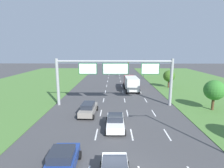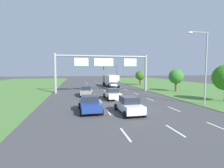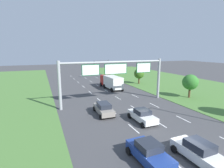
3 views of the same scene
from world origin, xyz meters
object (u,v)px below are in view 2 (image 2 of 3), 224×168
(car_mid_lane, at_px, (90,104))
(street_lamp, at_px, (203,61))
(roadside_tree_far, at_px, (140,76))
(car_near_red, at_px, (86,91))
(car_far_ahead, at_px, (112,94))
(sign_gantry, at_px, (104,65))
(car_lead_silver, at_px, (129,105))
(box_truck, at_px, (111,80))
(roadside_tree_mid, at_px, (176,77))
(traffic_light_mast, at_px, (111,71))

(car_mid_lane, relative_size, street_lamp, 0.49)
(street_lamp, xyz_separation_m, roadside_tree_far, (2.49, 26.84, -2.49))
(car_near_red, relative_size, car_far_ahead, 1.06)
(sign_gantry, bearing_deg, car_far_ahead, -90.08)
(car_lead_silver, relative_size, box_truck, 0.57)
(roadside_tree_mid, bearing_deg, car_lead_silver, -133.82)
(car_near_red, bearing_deg, roadside_tree_far, 50.28)
(sign_gantry, height_order, street_lamp, street_lamp)
(street_lamp, distance_m, roadside_tree_mid, 12.88)
(sign_gantry, height_order, traffic_light_mast, sign_gantry)
(roadside_tree_far, bearing_deg, street_lamp, -95.31)
(car_near_red, relative_size, traffic_light_mast, 0.80)
(roadside_tree_far, bearing_deg, car_far_ahead, -119.87)
(sign_gantry, bearing_deg, car_lead_silver, -90.29)
(car_far_ahead, bearing_deg, box_truck, 79.53)
(car_near_red, height_order, box_truck, box_truck)
(sign_gantry, relative_size, roadside_tree_mid, 4.08)
(car_lead_silver, relative_size, roadside_tree_far, 1.12)
(box_truck, distance_m, street_lamp, 25.28)
(car_lead_silver, relative_size, car_mid_lane, 1.04)
(box_truck, bearing_deg, car_mid_lane, -107.72)
(car_mid_lane, relative_size, roadside_tree_far, 1.08)
(car_mid_lane, xyz_separation_m, roadside_tree_mid, (17.12, 12.77, 2.05))
(box_truck, height_order, roadside_tree_far, roadside_tree_far)
(traffic_light_mast, relative_size, roadside_tree_mid, 1.32)
(roadside_tree_mid, height_order, roadside_tree_far, roadside_tree_mid)
(car_far_ahead, bearing_deg, roadside_tree_mid, 23.75)
(street_lamp, bearing_deg, traffic_light_mast, 94.35)
(box_truck, bearing_deg, car_far_ahead, -102.51)
(street_lamp, height_order, roadside_tree_mid, street_lamp)
(car_near_red, bearing_deg, car_lead_silver, -71.70)
(car_mid_lane, distance_m, roadside_tree_far, 31.74)
(car_lead_silver, distance_m, roadside_tree_far, 31.37)
(car_near_red, xyz_separation_m, roadside_tree_mid, (16.91, 1.92, 2.03))
(car_lead_silver, height_order, car_mid_lane, car_lead_silver)
(street_lamp, bearing_deg, car_near_red, 141.89)
(box_truck, relative_size, street_lamp, 0.90)
(car_mid_lane, bearing_deg, sign_gantry, 74.71)
(sign_gantry, xyz_separation_m, traffic_light_mast, (6.45, 24.92, -1.08))
(car_lead_silver, bearing_deg, car_mid_lane, 158.64)
(box_truck, bearing_deg, street_lamp, -78.04)
(car_lead_silver, xyz_separation_m, street_lamp, (9.51, 2.09, 4.27))
(street_lamp, relative_size, roadside_tree_far, 2.19)
(car_near_red, relative_size, roadside_tree_far, 1.16)
(car_near_red, distance_m, street_lamp, 16.92)
(box_truck, height_order, traffic_light_mast, traffic_light_mast)
(car_far_ahead, distance_m, traffic_light_mast, 33.79)
(box_truck, relative_size, roadside_tree_far, 1.98)
(car_mid_lane, distance_m, sign_gantry, 15.92)
(car_mid_lane, distance_m, traffic_light_mast, 41.22)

